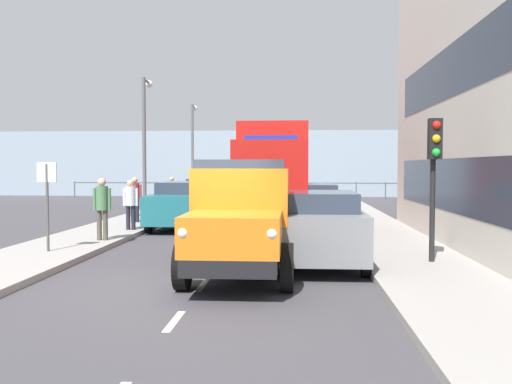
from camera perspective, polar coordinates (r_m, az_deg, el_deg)
ground_plane at (r=19.81m, az=-1.11°, el=-3.96°), size 80.00×80.00×0.00m
sidewalk_left at (r=19.92m, az=12.18°, el=-3.77°), size 2.52×38.59×0.15m
sidewalk_right at (r=20.72m, az=-13.87°, el=-3.54°), size 2.52×38.59×0.15m
road_centreline_markings at (r=19.56m, az=-1.18°, el=-4.04°), size 0.12×34.82×0.01m
sea_horizon at (r=41.93m, az=1.64°, el=2.97°), size 80.00×0.80×5.00m
seawall_railing at (r=38.36m, az=1.41°, el=0.63°), size 28.08×0.08×1.20m
truck_vintage_orange at (r=11.37m, az=-1.54°, el=-2.95°), size 2.17×5.64×2.43m
lorry_cargo_red at (r=20.84m, az=1.88°, el=2.08°), size 2.58×8.20×3.87m
car_grey_kerbside_near at (r=12.66m, az=6.76°, el=-3.69°), size 1.92×3.89×1.72m
car_maroon_kerbside_1 at (r=18.32m, az=5.93°, el=-1.71°), size 1.84×4.44×1.72m
car_teal_oppositeside_0 at (r=20.37m, az=-7.71°, el=-1.27°), size 1.93×4.41×1.72m
car_navy_oppositeside_1 at (r=25.79m, az=-5.21°, el=-0.43°), size 1.92×4.35×1.72m
pedestrian_couple_b at (r=16.51m, az=-15.68°, el=-1.14°), size 0.53×0.34×1.81m
pedestrian_with_bag at (r=19.00m, az=-12.89°, el=-0.86°), size 0.53×0.34×1.69m
pedestrian_strolling at (r=21.56m, az=-12.47°, el=-0.36°), size 0.53×0.34×1.73m
pedestrian_in_dark_coat at (r=24.13m, az=-12.57°, el=-0.30°), size 0.53×0.34×1.56m
pedestrian_near_railing at (r=26.85m, az=-8.72°, el=0.13°), size 0.53×0.34×1.64m
traffic_light_near at (r=12.81m, az=18.01°, el=3.34°), size 0.28×0.41×3.20m
lamp_post_promenade at (r=24.10m, az=-11.43°, el=6.01°), size 0.32×1.14×5.92m
lamp_post_far at (r=34.20m, az=-6.56°, el=5.08°), size 0.32×1.14×5.94m
street_sign at (r=14.79m, az=-20.85°, el=0.14°), size 0.50×0.07×2.25m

